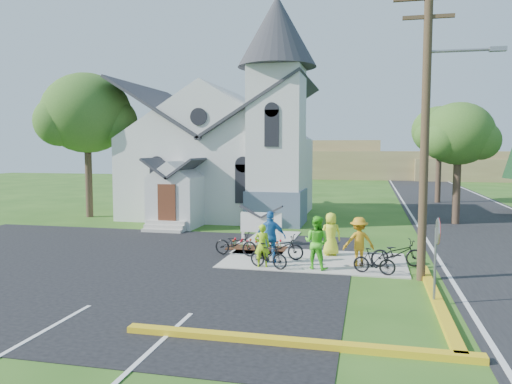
% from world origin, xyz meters
% --- Properties ---
extents(ground, '(120.00, 120.00, 0.00)m').
position_xyz_m(ground, '(0.00, 0.00, 0.00)').
color(ground, '#285217').
rests_on(ground, ground).
extents(parking_lot, '(20.00, 16.00, 0.02)m').
position_xyz_m(parking_lot, '(-7.00, -2.00, 0.01)').
color(parking_lot, black).
rests_on(parking_lot, ground).
extents(road, '(8.00, 90.00, 0.02)m').
position_xyz_m(road, '(10.00, 15.00, 0.01)').
color(road, black).
rests_on(road, ground).
extents(sidewalk, '(7.00, 4.00, 0.05)m').
position_xyz_m(sidewalk, '(1.50, 0.50, 0.03)').
color(sidewalk, '#ADA79D').
rests_on(sidewalk, ground).
extents(church, '(12.35, 12.00, 13.00)m').
position_xyz_m(church, '(-5.48, 12.48, 5.25)').
color(church, silver).
rests_on(church, ground).
extents(church_sign, '(2.20, 0.40, 1.70)m').
position_xyz_m(church_sign, '(-1.20, 3.20, 1.03)').
color(church_sign, '#ADA79D').
rests_on(church_sign, ground).
extents(flower_bed, '(2.60, 1.10, 0.07)m').
position_xyz_m(flower_bed, '(-1.20, 2.30, 0.04)').
color(flower_bed, '#32190D').
rests_on(flower_bed, ground).
extents(utility_pole, '(3.45, 0.28, 10.00)m').
position_xyz_m(utility_pole, '(5.36, -1.50, 5.40)').
color(utility_pole, '#412F20').
rests_on(utility_pole, ground).
extents(stop_sign, '(0.11, 0.76, 2.48)m').
position_xyz_m(stop_sign, '(5.43, -4.20, 1.78)').
color(stop_sign, gray).
rests_on(stop_sign, ground).
extents(tree_lot_corner, '(5.60, 5.60, 9.15)m').
position_xyz_m(tree_lot_corner, '(-14.00, 10.00, 6.60)').
color(tree_lot_corner, '#3C2B20').
rests_on(tree_lot_corner, ground).
extents(tree_road_near, '(4.00, 4.00, 7.05)m').
position_xyz_m(tree_road_near, '(8.50, 12.00, 5.21)').
color(tree_road_near, '#3C2B20').
rests_on(tree_road_near, ground).
extents(tree_road_mid, '(4.40, 4.40, 7.80)m').
position_xyz_m(tree_road_mid, '(9.00, 24.00, 5.78)').
color(tree_road_mid, '#3C2B20').
rests_on(tree_road_mid, ground).
extents(distant_hills, '(61.00, 10.00, 5.60)m').
position_xyz_m(distant_hills, '(3.36, 56.33, 2.17)').
color(distant_hills, olive).
rests_on(distant_hills, ground).
extents(cyclist_0, '(0.63, 0.47, 1.59)m').
position_xyz_m(cyclist_0, '(-0.24, -1.04, 0.84)').
color(cyclist_0, '#A1D919').
rests_on(cyclist_0, sidewalk).
extents(bike_0, '(1.92, 0.92, 0.97)m').
position_xyz_m(bike_0, '(-1.70, 0.65, 0.53)').
color(bike_0, black).
rests_on(bike_0, sidewalk).
extents(cyclist_1, '(1.12, 1.00, 1.92)m').
position_xyz_m(cyclist_1, '(1.73, -0.86, 1.01)').
color(cyclist_1, '#4FD728').
rests_on(cyclist_1, sidewalk).
extents(bike_1, '(1.58, 0.88, 0.91)m').
position_xyz_m(bike_1, '(0.03, -1.20, 0.51)').
color(bike_1, black).
rests_on(bike_1, sidewalk).
extents(cyclist_2, '(1.17, 0.50, 1.98)m').
position_xyz_m(cyclist_2, '(-0.06, -0.32, 1.04)').
color(cyclist_2, '#2469B5').
rests_on(cyclist_2, sidewalk).
extents(bike_2, '(1.92, 0.84, 0.98)m').
position_xyz_m(bike_2, '(0.19, 0.39, 0.54)').
color(bike_2, black).
rests_on(bike_2, sidewalk).
extents(cyclist_3, '(1.31, 0.97, 1.82)m').
position_xyz_m(cyclist_3, '(3.22, -0.06, 0.96)').
color(cyclist_3, orange).
rests_on(cyclist_3, sidewalk).
extents(bike_3, '(1.54, 0.78, 0.89)m').
position_xyz_m(bike_3, '(3.78, -1.20, 0.50)').
color(bike_3, black).
rests_on(bike_3, sidewalk).
extents(cyclist_4, '(1.00, 0.82, 1.75)m').
position_xyz_m(cyclist_4, '(2.06, 1.54, 0.93)').
color(cyclist_4, yellow).
rests_on(cyclist_4, sidewalk).
extents(bike_4, '(2.05, 1.12, 1.02)m').
position_xyz_m(bike_4, '(4.60, 0.05, 0.56)').
color(bike_4, black).
rests_on(bike_4, sidewalk).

